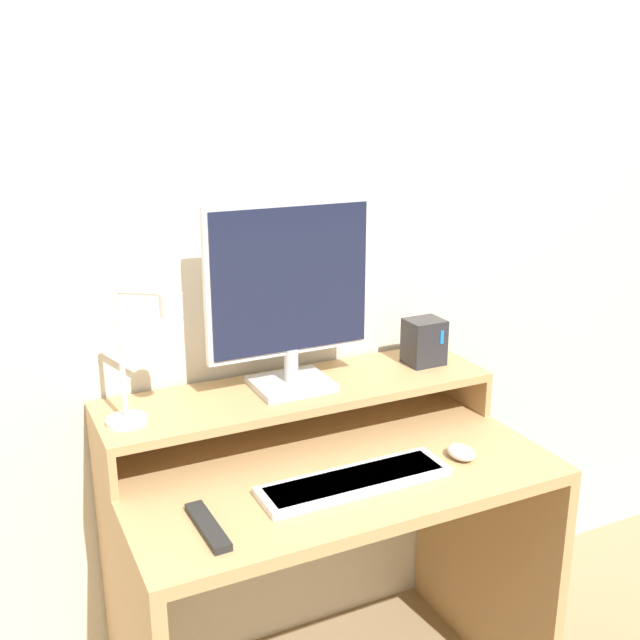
% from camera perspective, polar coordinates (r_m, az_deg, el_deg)
% --- Properties ---
extents(wall_back, '(6.00, 0.05, 2.50)m').
position_cam_1_polar(wall_back, '(1.95, -3.85, 7.33)').
color(wall_back, beige).
rests_on(wall_back, ground_plane).
extents(desk, '(1.01, 0.62, 0.73)m').
position_cam_1_polar(desk, '(1.94, 0.60, -16.57)').
color(desk, tan).
rests_on(desk, ground_plane).
extents(monitor_shelf, '(1.01, 0.28, 0.12)m').
position_cam_1_polar(monitor_shelf, '(1.92, -1.63, -5.68)').
color(monitor_shelf, tan).
rests_on(monitor_shelf, desk).
extents(monitor, '(0.43, 0.17, 0.47)m').
position_cam_1_polar(monitor, '(1.83, -2.30, 2.12)').
color(monitor, '#BCBCC1').
rests_on(monitor, monitor_shelf).
extents(desk_lamp, '(0.17, 0.14, 0.32)m').
position_cam_1_polar(desk_lamp, '(1.68, -13.14, -2.58)').
color(desk_lamp, silver).
rests_on(desk_lamp, monitor_shelf).
extents(router_dock, '(0.10, 0.09, 0.13)m').
position_cam_1_polar(router_dock, '(2.07, 7.93, -1.64)').
color(router_dock, '#28282D').
rests_on(router_dock, monitor_shelf).
extents(keyboard, '(0.45, 0.12, 0.02)m').
position_cam_1_polar(keyboard, '(1.71, 2.58, -12.15)').
color(keyboard, white).
rests_on(keyboard, desk).
extents(mouse, '(0.06, 0.08, 0.03)m').
position_cam_1_polar(mouse, '(1.85, 10.70, -9.87)').
color(mouse, silver).
rests_on(mouse, desk).
extents(remote_control, '(0.04, 0.18, 0.02)m').
position_cam_1_polar(remote_control, '(1.57, -8.55, -15.29)').
color(remote_control, black).
rests_on(remote_control, desk).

